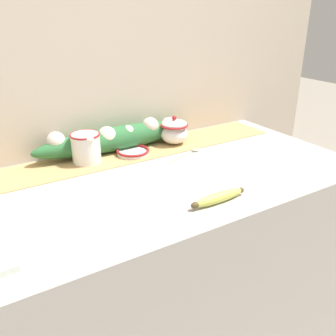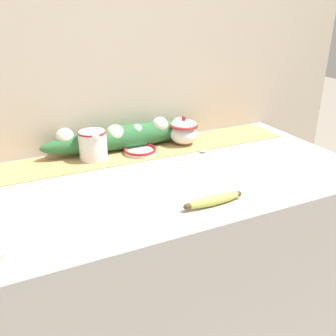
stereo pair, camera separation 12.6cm
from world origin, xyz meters
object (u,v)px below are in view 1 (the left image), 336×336
Objects in this scene: small_dish at (133,152)px; spoon at (193,151)px; cream_pitcher at (86,147)px; banana at (218,198)px; sugar_bowl at (174,131)px.

small_dish is 0.78× the size of spoon.
banana is (0.23, -0.51, -0.05)m from cream_pitcher.
small_dish is 0.49m from banana.
spoon is at bearing 65.05° from banana.
cream_pitcher is 0.56m from banana.
sugar_bowl is (0.39, -0.00, -0.01)m from cream_pitcher.
sugar_bowl is 0.60× the size of banana.
cream_pitcher is at bearing 114.01° from banana.
cream_pitcher is 1.00× the size of small_dish.
banana is (0.04, -0.49, 0.00)m from small_dish.
spoon is at bearing -17.05° from cream_pitcher.
cream_pitcher reaches higher than small_dish.
cream_pitcher is 0.43m from spoon.
spoon is (0.01, -0.12, -0.05)m from sugar_bowl.
sugar_bowl is at bearing -0.18° from cream_pitcher.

